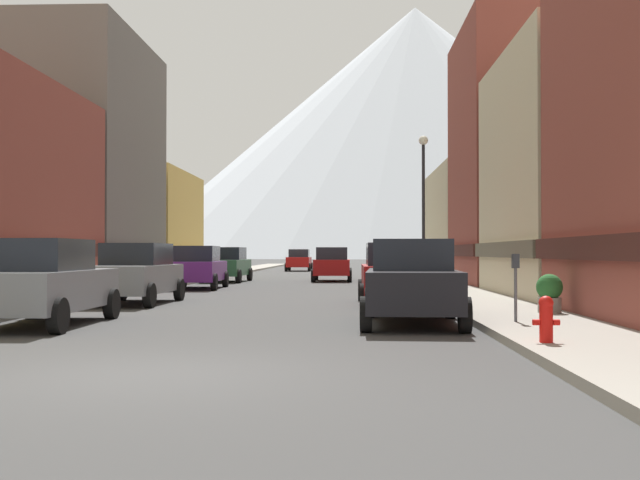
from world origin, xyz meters
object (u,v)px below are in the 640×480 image
(car_driving_0, at_px, (332,264))
(pedestrian_1, at_px, (437,267))
(car_right_0, at_px, (412,281))
(streetlamp_right, at_px, (423,188))
(potted_plant_1, at_px, (549,293))
(car_left_2, at_px, (198,267))
(car_left_1, at_px, (135,273))
(fire_hydrant_near, at_px, (546,318))
(car_driving_1, at_px, (299,260))
(pedestrian_2, at_px, (166,265))
(potted_plant_0, at_px, (68,278))
(pedestrian_0, at_px, (61,272))
(car_right_1, at_px, (395,274))
(car_left_0, at_px, (42,282))
(parking_meter_near, at_px, (516,278))
(car_left_3, at_px, (227,264))

(car_driving_0, height_order, pedestrian_1, car_driving_0)
(car_right_0, bearing_deg, streetlamp_right, 83.44)
(potted_plant_1, bearing_deg, streetlamp_right, 97.74)
(car_left_2, distance_m, pedestrian_1, 10.13)
(car_left_1, distance_m, fire_hydrant_near, 14.12)
(car_driving_1, relative_size, potted_plant_1, 5.04)
(car_right_0, relative_size, pedestrian_2, 2.65)
(car_left_1, bearing_deg, pedestrian_2, 99.97)
(car_right_0, bearing_deg, potted_plant_0, 139.01)
(car_driving_1, xyz_separation_m, pedestrian_0, (-4.65, -39.93, 0.01))
(car_left_2, xyz_separation_m, streetlamp_right, (9.15, -2.09, 3.09))
(car_left_2, distance_m, car_driving_1, 31.25)
(fire_hydrant_near, distance_m, pedestrian_1, 21.33)
(car_right_1, xyz_separation_m, pedestrian_1, (2.45, 10.75, -0.02))
(car_left_2, bearing_deg, car_left_0, -90.00)
(car_right_0, relative_size, potted_plant_0, 4.90)
(car_driving_0, height_order, potted_plant_1, car_driving_0)
(car_left_0, bearing_deg, potted_plant_1, 10.43)
(car_left_0, bearing_deg, car_driving_1, 87.34)
(car_right_0, bearing_deg, fire_hydrant_near, -69.79)
(potted_plant_0, bearing_deg, car_left_1, -44.96)
(car_left_1, bearing_deg, pedestrian_0, 166.03)
(car_right_0, xyz_separation_m, fire_hydrant_near, (1.65, -4.47, -0.37))
(car_left_0, distance_m, potted_plant_0, 10.55)
(car_left_0, bearing_deg, parking_meter_near, -1.83)
(car_left_2, bearing_deg, potted_plant_0, -117.45)
(potted_plant_1, height_order, pedestrian_0, pedestrian_0)
(parking_meter_near, xyz_separation_m, potted_plant_1, (1.25, 2.29, -0.41))
(car_driving_0, bearing_deg, streetlamp_right, -70.98)
(car_left_1, relative_size, car_driving_1, 1.01)
(car_left_2, bearing_deg, parking_meter_near, -59.97)
(car_right_0, relative_size, car_driving_0, 1.02)
(car_left_0, relative_size, potted_plant_1, 5.06)
(car_left_1, distance_m, car_right_1, 7.60)
(car_right_1, bearing_deg, pedestrian_0, 175.94)
(car_left_3, xyz_separation_m, pedestrian_0, (-2.45, -16.36, 0.01))
(parking_meter_near, bearing_deg, pedestrian_0, 147.09)
(car_driving_1, distance_m, potted_plant_1, 46.21)
(car_left_2, xyz_separation_m, pedestrian_1, (10.05, 1.29, -0.02))
(fire_hydrant_near, bearing_deg, car_right_0, 110.21)
(car_left_0, height_order, fire_hydrant_near, car_left_0)
(streetlamp_right, bearing_deg, car_right_1, -101.87)
(car_left_0, relative_size, fire_hydrant_near, 6.28)
(car_left_1, height_order, car_driving_0, same)
(pedestrian_1, relative_size, streetlamp_right, 0.27)
(car_left_0, height_order, car_left_3, same)
(pedestrian_2, bearing_deg, streetlamp_right, -29.92)
(pedestrian_1, bearing_deg, car_left_2, -172.71)
(car_left_0, relative_size, car_right_0, 0.99)
(parking_meter_near, xyz_separation_m, pedestrian_0, (-12.00, 7.77, -0.11))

